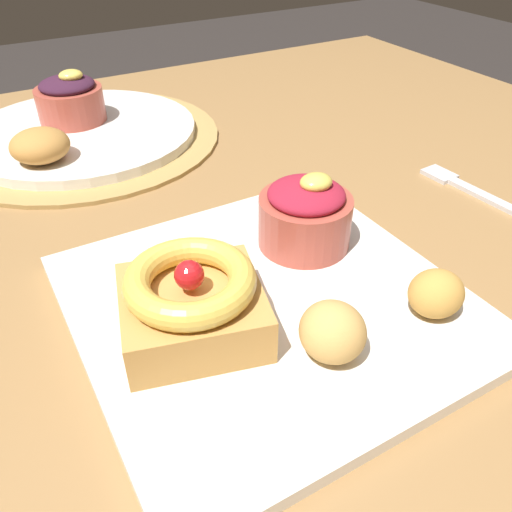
% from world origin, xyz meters
% --- Properties ---
extents(dining_table, '(1.27, 1.12, 0.73)m').
position_xyz_m(dining_table, '(0.00, 0.00, 0.64)').
color(dining_table, olive).
rests_on(dining_table, ground_plane).
extents(woven_placemat, '(0.35, 0.35, 0.00)m').
position_xyz_m(woven_placemat, '(-0.03, 0.32, 0.73)').
color(woven_placemat, '#AD894C').
rests_on(woven_placemat, dining_table).
extents(front_plate, '(0.29, 0.29, 0.01)m').
position_xyz_m(front_plate, '(0.01, -0.08, 0.74)').
color(front_plate, white).
rests_on(front_plate, dining_table).
extents(cake_slice, '(0.12, 0.11, 0.06)m').
position_xyz_m(cake_slice, '(-0.06, -0.08, 0.77)').
color(cake_slice, '#C68E47').
rests_on(cake_slice, front_plate).
extents(berry_ramekin, '(0.08, 0.08, 0.07)m').
position_xyz_m(berry_ramekin, '(0.08, -0.03, 0.77)').
color(berry_ramekin, '#B24C3D').
rests_on(berry_ramekin, front_plate).
extents(fritter_front, '(0.04, 0.04, 0.04)m').
position_xyz_m(fritter_front, '(0.11, -0.15, 0.76)').
color(fritter_front, gold).
rests_on(fritter_front, front_plate).
extents(fritter_middle, '(0.04, 0.05, 0.04)m').
position_xyz_m(fritter_middle, '(0.02, -0.15, 0.76)').
color(fritter_middle, tan).
rests_on(fritter_middle, front_plate).
extents(back_plate, '(0.29, 0.29, 0.01)m').
position_xyz_m(back_plate, '(-0.03, 0.32, 0.74)').
color(back_plate, white).
rests_on(back_plate, woven_placemat).
extents(back_ramekin, '(0.08, 0.08, 0.07)m').
position_xyz_m(back_ramekin, '(-0.03, 0.35, 0.78)').
color(back_ramekin, '#B24C3D').
rests_on(back_ramekin, back_plate).
extents(back_pastry, '(0.07, 0.07, 0.04)m').
position_xyz_m(back_pastry, '(-0.09, 0.25, 0.77)').
color(back_pastry, '#B77F3D').
rests_on(back_pastry, back_plate).
extents(fork, '(0.03, 0.13, 0.00)m').
position_xyz_m(fork, '(0.30, -0.02, 0.73)').
color(fork, silver).
rests_on(fork, dining_table).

